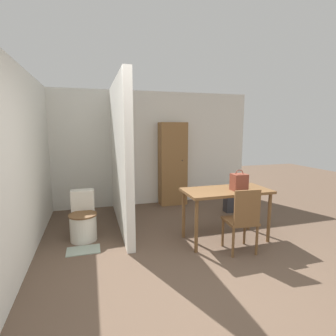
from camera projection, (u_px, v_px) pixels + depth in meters
ground_plane at (214, 296)px, 2.71m from camera, size 16.00×16.00×0.00m
wall_back at (144, 149)px, 5.85m from camera, size 4.92×0.12×2.50m
wall_left at (26, 162)px, 3.59m from camera, size 0.12×4.46×2.50m
partition_wall at (120, 155)px, 4.52m from camera, size 0.12×2.30×2.50m
dining_table at (226, 196)px, 3.96m from camera, size 1.30×0.64×0.80m
wooden_chair at (243, 219)px, 3.57m from camera, size 0.44×0.44×0.92m
toilet at (83, 220)px, 4.08m from camera, size 0.42×0.57×0.73m
handbag at (239, 182)px, 3.89m from camera, size 0.22×0.18×0.31m
wooden_cabinet at (173, 164)px, 5.84m from camera, size 0.60×0.35×1.83m
bath_mat at (83, 250)px, 3.70m from camera, size 0.46×0.29×0.01m
space_heater at (233, 201)px, 5.39m from camera, size 0.34×0.18×0.44m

